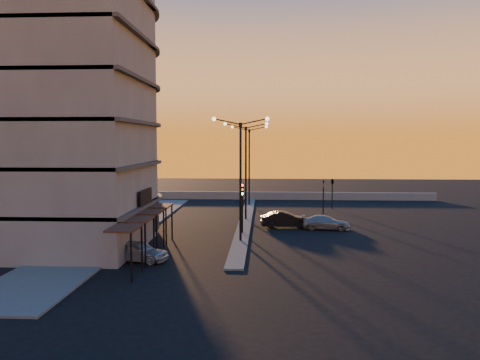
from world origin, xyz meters
The scene contains 14 objects.
ground centered at (0.00, 0.00, 0.00)m, with size 120.00×120.00×0.00m, color black.
sidewalk_west centered at (-10.50, 4.00, 0.06)m, with size 5.00×40.00×0.12m, color #51514F.
median centered at (0.00, 10.00, 0.06)m, with size 1.20×36.00×0.12m, color #51514F.
parapet centered at (2.00, 26.00, 0.50)m, with size 44.00×0.50×1.00m, color slate.
building centered at (-14.00, 0.03, 11.91)m, with size 14.35×17.08×25.00m.
streetlamp_near centered at (0.00, 0.00, 5.59)m, with size 4.32×0.32×9.51m.
streetlamp_mid centered at (0.00, 10.00, 5.59)m, with size 4.32×0.32×9.51m.
streetlamp_far centered at (0.00, 20.00, 5.59)m, with size 4.32×0.32×9.51m.
traffic_light_main centered at (0.00, 2.87, 2.89)m, with size 0.28×0.44×4.25m.
signal_east_a centered at (8.00, 14.00, 1.93)m, with size 0.13×0.16×3.60m.
signal_east_b centered at (9.50, 18.00, 3.10)m, with size 0.42×1.99×3.60m.
car_hatchback centered at (-6.29, -6.08, 0.67)m, with size 1.58×3.93×1.34m, color #B7BBC0.
car_sedan centered at (3.63, 6.20, 0.71)m, with size 1.50×4.30×1.42m, color black.
car_wagon centered at (7.19, 5.51, 0.61)m, with size 1.70×4.17×1.21m, color gray.
Camera 1 is at (1.81, -35.18, 7.72)m, focal length 35.00 mm.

